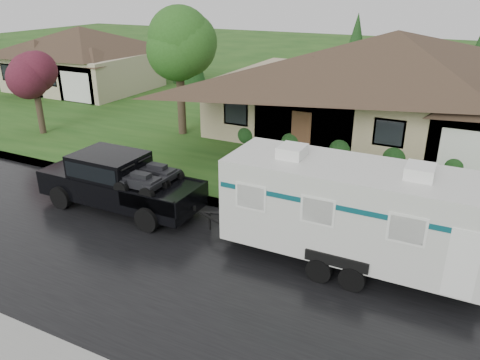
{
  "coord_description": "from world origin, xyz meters",
  "views": [
    {
      "loc": [
        5.98,
        -12.02,
        7.92
      ],
      "look_at": [
        -1.07,
        2.0,
        1.33
      ],
      "focal_mm": 35.0,
      "sensor_mm": 36.0,
      "label": 1
    }
  ],
  "objects": [
    {
      "name": "ground",
      "position": [
        0.0,
        0.0,
        0.0
      ],
      "size": [
        140.0,
        140.0,
        0.0
      ],
      "primitive_type": "plane",
      "color": "#1F4A17",
      "rests_on": "ground"
    },
    {
      "name": "road",
      "position": [
        0.0,
        -2.0,
        0.01
      ],
      "size": [
        140.0,
        8.0,
        0.01
      ],
      "primitive_type": "cube",
      "color": "black",
      "rests_on": "ground"
    },
    {
      "name": "curb",
      "position": [
        0.0,
        2.25,
        0.07
      ],
      "size": [
        140.0,
        0.5,
        0.15
      ],
      "primitive_type": "cube",
      "color": "gray",
      "rests_on": "ground"
    },
    {
      "name": "lawn",
      "position": [
        0.0,
        15.0,
        0.07
      ],
      "size": [
        140.0,
        26.0,
        0.15
      ],
      "primitive_type": "cube",
      "color": "#1F4A17",
      "rests_on": "ground"
    },
    {
      "name": "house_main",
      "position": [
        2.29,
        13.84,
        3.59
      ],
      "size": [
        19.44,
        10.8,
        6.9
      ],
      "color": "tan",
      "rests_on": "lawn"
    },
    {
      "name": "house_far",
      "position": [
        -21.78,
        15.85,
        2.97
      ],
      "size": [
        10.8,
        8.64,
        5.8
      ],
      "color": "tan",
      "rests_on": "lawn"
    },
    {
      "name": "tree_left_green",
      "position": [
        -8.31,
        9.18,
        4.92
      ],
      "size": [
        4.15,
        4.15,
        6.87
      ],
      "color": "#382B1E",
      "rests_on": "lawn"
    },
    {
      "name": "tree_red",
      "position": [
        -15.4,
        5.69,
        3.34
      ],
      "size": [
        2.78,
        2.78,
        4.6
      ],
      "color": "#382B1E",
      "rests_on": "lawn"
    },
    {
      "name": "shrub_row",
      "position": [
        2.0,
        9.3,
        0.65
      ],
      "size": [
        13.6,
        1.0,
        1.0
      ],
      "color": "#143814",
      "rests_on": "lawn"
    },
    {
      "name": "pickup_truck",
      "position": [
        -5.43,
        0.37,
        1.14
      ],
      "size": [
        6.36,
        2.42,
        2.12
      ],
      "color": "black",
      "rests_on": "ground"
    },
    {
      "name": "travel_trailer",
      "position": [
        3.39,
        0.37,
        1.87
      ],
      "size": [
        7.84,
        2.76,
        3.52
      ],
      "color": "silver",
      "rests_on": "ground"
    }
  ]
}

